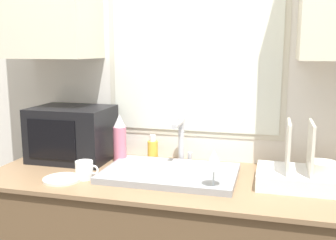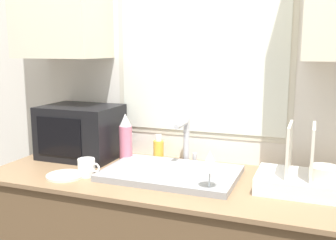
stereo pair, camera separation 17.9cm
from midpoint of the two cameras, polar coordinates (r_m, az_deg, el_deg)
wall_back at (r=2.09m, az=7.18°, el=7.59°), size 6.00×0.38×2.60m
sink_basin at (r=1.89m, az=3.16°, el=-7.76°), size 0.63×0.41×0.03m
faucet at (r=2.05m, az=5.11°, el=-2.61°), size 0.08×0.17×0.24m
microwave at (r=2.22m, az=-10.31°, el=-1.69°), size 0.41×0.32×0.29m
dish_rack at (r=1.80m, az=21.55°, el=-7.82°), size 0.35×0.27×0.29m
spray_bottle at (r=2.11m, az=-3.76°, el=-2.72°), size 0.07×0.07×0.26m
soap_bottle at (r=2.14m, az=1.02°, el=-4.33°), size 0.06×0.06×0.14m
mug_near_sink at (r=1.90m, az=-9.08°, el=-6.86°), size 0.11×0.08×0.08m
wine_glass at (r=1.65m, az=9.21°, el=-6.11°), size 0.08×0.08×0.19m
small_plate at (r=1.92m, az=-12.15°, el=-7.95°), size 0.18×0.18×0.01m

